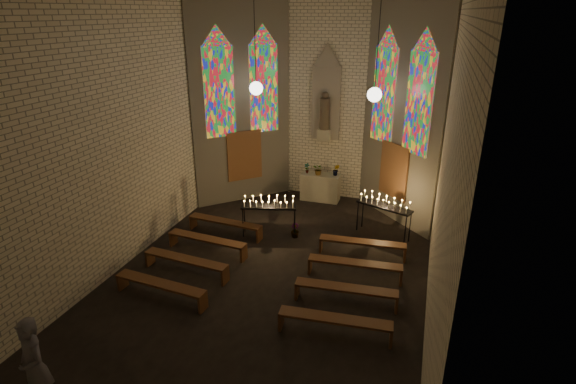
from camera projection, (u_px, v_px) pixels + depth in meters
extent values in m
plane|color=black|center=(270.00, 276.00, 11.90)|extent=(12.00, 12.00, 0.00)
cube|color=beige|center=(327.00, 103.00, 15.87)|extent=(8.00, 0.02, 7.00)
cube|color=beige|center=(90.00, 288.00, 5.30)|extent=(8.00, 0.02, 7.00)
cube|color=beige|center=(124.00, 136.00, 11.73)|extent=(0.02, 12.00, 7.00)
cube|color=beige|center=(445.00, 166.00, 9.44)|extent=(0.02, 12.00, 7.00)
cube|color=beige|center=(241.00, 105.00, 15.56)|extent=(2.72, 2.72, 7.00)
cube|color=beige|center=(403.00, 115.00, 13.99)|extent=(2.72, 2.72, 7.00)
cube|color=#4C3F8C|center=(219.00, 93.00, 14.90)|extent=(0.78, 0.78, 3.00)
cube|color=#4C3F8C|center=(264.00, 89.00, 15.58)|extent=(0.78, 0.78, 3.00)
cube|color=#4C3F8C|center=(384.00, 96.00, 14.40)|extent=(0.78, 0.78, 3.00)
cube|color=#4C3F8C|center=(419.00, 104.00, 13.06)|extent=(0.78, 0.78, 3.00)
cube|color=brown|center=(245.00, 156.00, 16.10)|extent=(0.95, 0.95, 1.80)
cube|color=brown|center=(394.00, 171.00, 14.59)|extent=(0.95, 0.95, 1.80)
cube|color=gray|center=(326.00, 103.00, 15.80)|extent=(1.00, 0.12, 2.60)
cone|color=gray|center=(328.00, 54.00, 15.18)|extent=(1.00, 1.00, 0.80)
cube|color=#B8B396|center=(324.00, 135.00, 16.09)|extent=(0.45, 0.30, 0.40)
cylinder|color=#4F4436|center=(325.00, 114.00, 15.81)|extent=(0.36, 0.36, 1.10)
sphere|color=#4F4436|center=(325.00, 95.00, 15.57)|extent=(0.26, 0.26, 0.26)
sphere|color=white|center=(256.00, 88.00, 14.48)|extent=(0.44, 0.44, 0.44)
cylinder|color=black|center=(255.00, 43.00, 13.95)|extent=(0.02, 0.02, 2.80)
sphere|color=white|center=(374.00, 95.00, 13.39)|extent=(0.44, 0.44, 0.44)
cylinder|color=black|center=(378.00, 46.00, 12.87)|extent=(0.02, 0.02, 2.80)
cube|color=#B8B396|center=(320.00, 187.00, 16.52)|extent=(1.40, 0.60, 1.00)
imported|color=#4C723F|center=(307.00, 168.00, 16.39)|extent=(0.21, 0.16, 0.37)
imported|color=#4C723F|center=(319.00, 169.00, 16.18)|extent=(0.48, 0.45, 0.42)
imported|color=#4C723F|center=(336.00, 170.00, 16.13)|extent=(0.26, 0.21, 0.43)
imported|color=#4C723F|center=(295.00, 230.00, 13.86)|extent=(0.26, 0.26, 0.46)
cube|color=black|center=(269.00, 207.00, 13.70)|extent=(1.73, 0.83, 0.05)
cylinder|color=black|center=(243.00, 223.00, 13.78)|extent=(0.03, 0.03, 0.95)
cylinder|color=black|center=(294.00, 224.00, 13.71)|extent=(0.03, 0.03, 0.95)
cylinder|color=black|center=(244.00, 219.00, 14.08)|extent=(0.03, 0.03, 0.95)
cylinder|color=black|center=(295.00, 220.00, 14.00)|extent=(0.03, 0.03, 0.95)
cube|color=black|center=(384.00, 207.00, 13.66)|extent=(1.76, 1.00, 0.05)
cylinder|color=black|center=(357.00, 216.00, 14.20)|extent=(0.03, 0.03, 0.97)
cylinder|color=black|center=(405.00, 231.00, 13.26)|extent=(0.03, 0.03, 0.97)
cylinder|color=black|center=(363.00, 213.00, 14.44)|extent=(0.03, 0.03, 0.97)
cylinder|color=black|center=(410.00, 227.00, 13.49)|extent=(0.03, 0.03, 0.97)
cube|color=#532F17|center=(225.00, 221.00, 13.97)|extent=(2.46, 0.54, 0.06)
cube|color=#532F17|center=(193.00, 221.00, 14.48)|extent=(0.09, 0.34, 0.44)
cube|color=#532F17|center=(259.00, 235.00, 13.62)|extent=(0.09, 0.34, 0.44)
cube|color=#532F17|center=(363.00, 242.00, 12.74)|extent=(2.46, 0.54, 0.06)
cube|color=#532F17|center=(321.00, 244.00, 13.07)|extent=(0.09, 0.34, 0.44)
cube|color=#532F17|center=(405.00, 253.00, 12.57)|extent=(0.09, 0.34, 0.44)
cube|color=#532F17|center=(207.00, 239.00, 12.91)|extent=(2.46, 0.54, 0.06)
cube|color=#532F17|center=(173.00, 238.00, 13.42)|extent=(0.09, 0.34, 0.44)
cube|color=#532F17|center=(244.00, 253.00, 12.57)|extent=(0.09, 0.34, 0.44)
cube|color=#532F17|center=(355.00, 263.00, 11.68)|extent=(2.46, 0.54, 0.06)
cube|color=#532F17|center=(310.00, 265.00, 12.02)|extent=(0.09, 0.34, 0.44)
cube|color=#532F17|center=(401.00, 276.00, 11.51)|extent=(0.09, 0.34, 0.44)
cube|color=#532F17|center=(186.00, 259.00, 11.85)|extent=(2.46, 0.54, 0.06)
cube|color=#532F17|center=(150.00, 257.00, 12.36)|extent=(0.09, 0.34, 0.44)
cube|color=#532F17|center=(225.00, 276.00, 11.51)|extent=(0.09, 0.34, 0.44)
cube|color=#532F17|center=(346.00, 288.00, 10.62)|extent=(2.46, 0.54, 0.06)
cube|color=#532F17|center=(297.00, 289.00, 10.96)|extent=(0.09, 0.34, 0.44)
cube|color=#532F17|center=(397.00, 303.00, 10.45)|extent=(0.09, 0.34, 0.44)
cube|color=#532F17|center=(160.00, 284.00, 10.80)|extent=(2.46, 0.54, 0.06)
cube|color=#532F17|center=(123.00, 281.00, 11.31)|extent=(0.09, 0.34, 0.44)
cube|color=#532F17|center=(203.00, 303.00, 10.45)|extent=(0.09, 0.34, 0.44)
cube|color=#532F17|center=(335.00, 319.00, 9.57)|extent=(2.46, 0.54, 0.06)
cube|color=#532F17|center=(281.00, 319.00, 9.90)|extent=(0.09, 0.34, 0.44)
cube|color=#532F17|center=(391.00, 336.00, 9.40)|extent=(0.09, 0.34, 0.44)
imported|color=#55535E|center=(34.00, 366.00, 7.62)|extent=(0.79, 0.65, 1.86)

